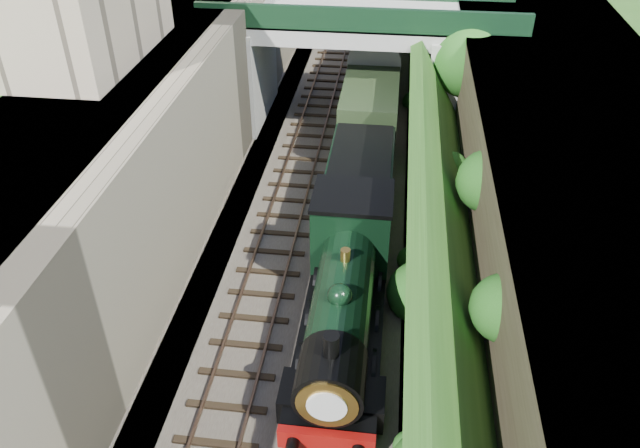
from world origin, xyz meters
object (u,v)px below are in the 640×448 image
Objects in this scene: road_bridge at (370,53)px; tree at (469,62)px; tender at (360,187)px; locomotive at (344,296)px.

tree is (4.97, -2.28, 0.57)m from road_bridge.
road_bridge is 2.67× the size of tender.
locomotive is 1.70× the size of tender.
locomotive is at bearing -90.00° from tender.
tree reaches higher than locomotive.
road_bridge is at bearing 91.51° from tender.
tender is at bearing -122.36° from tree.
tender is (-4.71, -7.44, -3.03)m from tree.
road_bridge is 10.03m from tender.
tender is (0.26, -9.72, -2.46)m from road_bridge.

